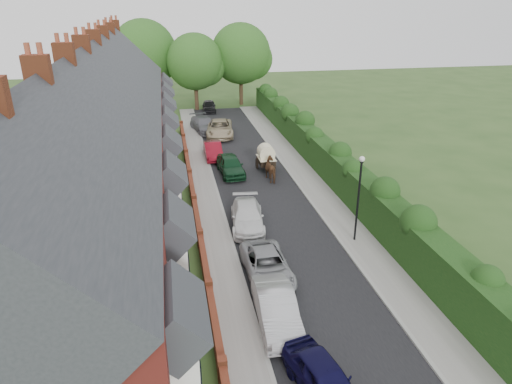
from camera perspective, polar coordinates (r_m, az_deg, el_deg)
The scene contains 24 objects.
ground at distance 22.77m, azimuth 7.98°, elevation -11.72°, with size 140.00×140.00×0.00m, color #2D4C1E.
road at distance 31.94m, azimuth 0.91°, elevation -0.80°, with size 6.00×58.00×0.02m, color black.
pavement_hedge_side at distance 32.95m, azimuth 7.91°, elevation -0.17°, with size 2.20×58.00×0.12m, color gray.
pavement_house_side at distance 31.42m, azimuth -5.98°, elevation -1.25°, with size 1.70×58.00×0.12m, color gray.
kerb_hedge_side at distance 32.63m, azimuth 6.16°, elevation -0.30°, with size 0.18×58.00×0.13m, color #9A9A95.
kerb_house_side at distance 31.48m, azimuth -4.53°, elevation -1.13°, with size 0.18×58.00×0.13m, color #9A9A95.
hedge at distance 32.99m, azimuth 11.02°, elevation 2.53°, with size 2.10×58.00×2.85m.
terrace_row at distance 29.15m, azimuth -19.04°, elevation 4.93°, with size 9.05×40.50×11.50m.
garden_wall_row at distance 30.29m, azimuth -7.71°, elevation -1.46°, with size 0.35×40.35×1.10m.
lamppost at distance 25.64m, azimuth 12.78°, elevation 0.43°, with size 0.32×0.32×5.16m.
tree_far_left at distance 58.25m, azimuth -7.32°, elevation 15.70°, with size 7.14×6.80×9.29m.
tree_far_right at distance 60.86m, azimuth -1.57°, elevation 16.74°, with size 7.98×7.60×10.31m.
tree_far_back at distance 61.03m, azimuth -13.38°, elevation 16.47°, with size 8.40×8.00×10.82m.
car_navy at distance 17.32m, azimuth 8.49°, elevation -22.11°, with size 1.60×3.98×1.35m, color black.
car_silver_a at distance 19.99m, azimuth 2.59°, elevation -14.42°, with size 1.57×4.51×1.49m, color #ACACB1.
car_silver_b at distance 22.98m, azimuth 1.39°, elevation -9.17°, with size 2.15×4.67×1.30m, color #93959A.
car_white at distance 27.78m, azimuth -1.10°, elevation -3.08°, with size 1.92×4.71×1.37m, color white.
car_green at distance 36.19m, azimuth -3.19°, elevation 3.35°, with size 1.79×4.46×1.52m, color #10371D.
car_red at distance 40.17m, azimuth -5.39°, elevation 5.18°, with size 1.44×4.13×1.36m, color maroon.
car_beige at distance 46.86m, azimuth -4.59°, elevation 7.93°, with size 2.64×5.72×1.59m, color tan.
car_grey at distance 48.67m, azimuth -6.48°, elevation 8.38°, with size 2.12×5.22×1.52m, color slate.
car_black at distance 57.72m, azimuth -5.90°, elevation 10.63°, with size 1.62×4.03×1.37m, color black.
horse at distance 34.89m, azimuth 2.04°, elevation 2.83°, with size 0.95×2.09×1.76m, color brown.
horse_cart at distance 36.84m, azimuth 1.27°, elevation 4.55°, with size 1.37×3.03×2.18m.
Camera 1 is at (-6.57, -17.60, 12.86)m, focal length 32.00 mm.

